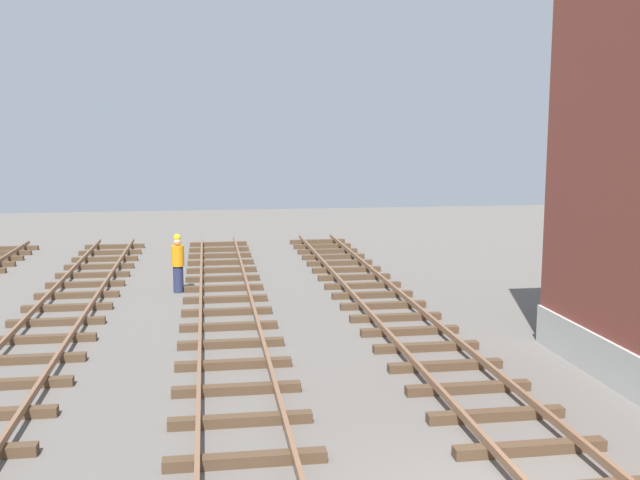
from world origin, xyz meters
TOP-DOWN VIEW (x-y plane):
  - track_worker_foreground at (-4.92, 15.08)m, footprint 0.40×0.40m

SIDE VIEW (x-z plane):
  - track_worker_foreground at x=-4.92m, z-range -0.01..1.86m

